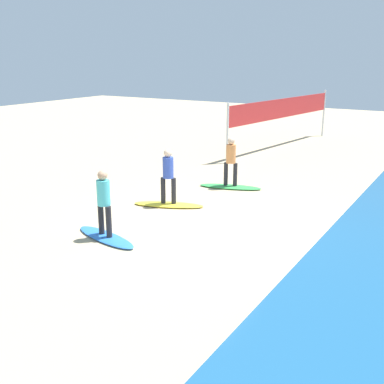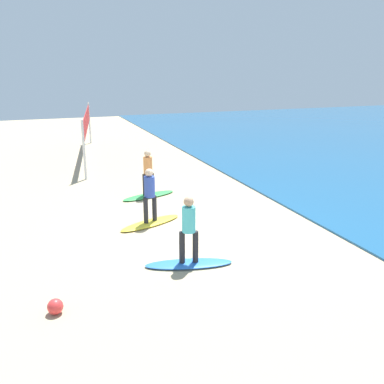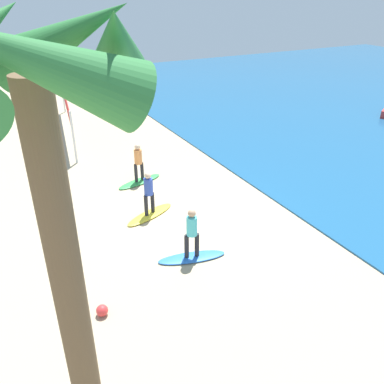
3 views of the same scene
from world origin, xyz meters
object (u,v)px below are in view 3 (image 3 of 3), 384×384
at_px(surfer_blue, 192,230).
at_px(palm_tree, 39,127).
at_px(surfer_green, 138,160).
at_px(surfer_yellow, 149,190).
at_px(beach_ball, 102,310).
at_px(surfboard_green, 140,181).
at_px(surfboard_blue, 192,257).
at_px(volleyball_net, 66,102).
at_px(surfboard_yellow, 150,214).

relative_size(surfer_blue, palm_tree, 0.22).
height_order(surfer_green, palm_tree, palm_tree).
distance_m(surfer_yellow, beach_ball, 5.08).
bearing_deg(surfer_yellow, surfer_blue, 2.71).
relative_size(surfer_yellow, palm_tree, 0.22).
bearing_deg(surfer_green, palm_tree, -24.95).
relative_size(surfboard_green, surfboard_blue, 1.00).
height_order(surfer_green, surfer_yellow, same).
relative_size(surfer_yellow, volleyball_net, 0.18).
xyz_separation_m(surfboard_blue, surfer_blue, (0.00, 0.00, 0.99)).
bearing_deg(surfer_blue, palm_tree, -43.79).
relative_size(surfboard_yellow, palm_tree, 0.28).
bearing_deg(surfboard_green, surfer_green, -16.00).
distance_m(surfboard_green, surfer_green, 0.99).
relative_size(surfer_green, palm_tree, 0.22).
distance_m(surfboard_green, palm_tree, 12.67).
height_order(surfboard_blue, surfer_blue, surfer_blue).
bearing_deg(surfer_green, surfer_blue, -5.26).
distance_m(surfboard_yellow, surfer_blue, 3.15).
xyz_separation_m(surfer_green, surfer_yellow, (2.75, -0.67, 0.00)).
relative_size(surfboard_green, surfer_blue, 1.28).
bearing_deg(surfboard_green, surfer_yellow, -119.69).
bearing_deg(surfer_blue, surfboard_blue, 0.00).
bearing_deg(volleyball_net, palm_tree, -11.15).
bearing_deg(surfboard_green, palm_tree, -130.95).
bearing_deg(surfer_yellow, surfboard_blue, 2.71).
bearing_deg(palm_tree, surfboard_blue, 136.21).
height_order(surfer_green, beach_ball, surfer_green).
distance_m(surfboard_green, surfer_blue, 5.85).
bearing_deg(palm_tree, surfer_green, 155.05).
relative_size(surfer_green, surfer_yellow, 1.00).
height_order(surfboard_yellow, palm_tree, palm_tree).
distance_m(surfer_green, palm_tree, 12.23).
distance_m(surfboard_blue, volleyball_net, 13.68).
xyz_separation_m(surfboard_green, surfboard_blue, (5.74, -0.53, 0.00)).
bearing_deg(volleyball_net, surfer_green, 8.51).
bearing_deg(surfboard_green, surfer_blue, -111.26).
height_order(surfer_blue, palm_tree, palm_tree).
xyz_separation_m(surfer_green, beach_ball, (6.78, -3.64, -0.88)).
bearing_deg(volleyball_net, surfboard_blue, 2.70).
height_order(surfboard_green, surfboard_blue, same).
bearing_deg(surfer_green, surfboard_green, -90.00).
bearing_deg(volleyball_net, surfer_yellow, 2.70).
bearing_deg(beach_ball, palm_tree, -17.64).
bearing_deg(surfer_yellow, surfboard_green, 166.31).
bearing_deg(surfboard_blue, surfer_blue, 0.00).
bearing_deg(surfer_blue, volleyball_net, -177.30).
bearing_deg(surfboard_yellow, beach_ball, -147.86).
distance_m(surfboard_yellow, surfer_yellow, 0.99).
distance_m(surfboard_blue, surfer_blue, 0.99).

